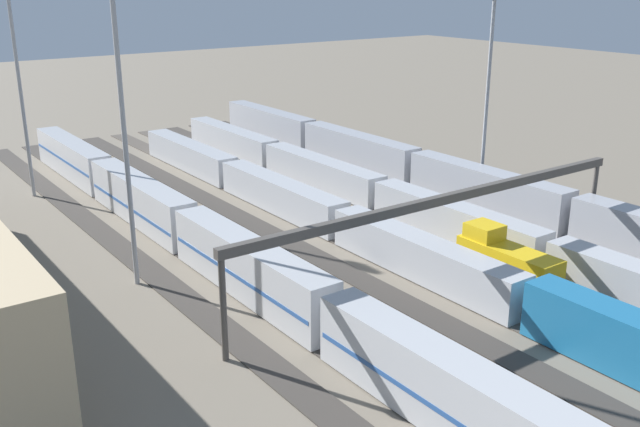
# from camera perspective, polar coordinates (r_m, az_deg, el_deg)

# --- Properties ---
(ground_plane) EXTENTS (400.00, 400.00, 0.00)m
(ground_plane) POSITION_cam_1_polar(r_m,az_deg,el_deg) (72.75, 4.11, -3.25)
(ground_plane) COLOR #756B5B
(track_bed_0) EXTENTS (140.00, 2.80, 0.12)m
(track_bed_0) POSITION_cam_1_polar(r_m,az_deg,el_deg) (86.22, 14.40, -0.24)
(track_bed_0) COLOR #3D3833
(track_bed_0) RESTS_ON ground_plane
(track_bed_1) EXTENTS (140.00, 2.80, 0.12)m
(track_bed_1) POSITION_cam_1_polar(r_m,az_deg,el_deg) (82.60, 12.15, -0.90)
(track_bed_1) COLOR #3D3833
(track_bed_1) RESTS_ON ground_plane
(track_bed_2) EXTENTS (140.00, 2.80, 0.12)m
(track_bed_2) POSITION_cam_1_polar(r_m,az_deg,el_deg) (79.13, 9.69, -1.61)
(track_bed_2) COLOR #3D3833
(track_bed_2) RESTS_ON ground_plane
(track_bed_3) EXTENTS (140.00, 2.80, 0.12)m
(track_bed_3) POSITION_cam_1_polar(r_m,az_deg,el_deg) (75.83, 7.02, -2.38)
(track_bed_3) COLOR #4C443D
(track_bed_3) RESTS_ON ground_plane
(track_bed_4) EXTENTS (140.00, 2.80, 0.12)m
(track_bed_4) POSITION_cam_1_polar(r_m,az_deg,el_deg) (72.73, 4.11, -3.21)
(track_bed_4) COLOR #4C443D
(track_bed_4) RESTS_ON ground_plane
(track_bed_5) EXTENTS (140.00, 2.80, 0.12)m
(track_bed_5) POSITION_cam_1_polar(r_m,az_deg,el_deg) (69.84, 0.94, -4.10)
(track_bed_5) COLOR #3D3833
(track_bed_5) RESTS_ON ground_plane
(track_bed_6) EXTENTS (140.00, 2.80, 0.12)m
(track_bed_6) POSITION_cam_1_polar(r_m,az_deg,el_deg) (67.21, -2.49, -5.05)
(track_bed_6) COLOR #3D3833
(track_bed_6) RESTS_ON ground_plane
(track_bed_7) EXTENTS (140.00, 2.80, 0.12)m
(track_bed_7) POSITION_cam_1_polar(r_m,az_deg,el_deg) (64.85, -6.20, -6.06)
(track_bed_7) COLOR #3D3833
(track_bed_7) RESTS_ON ground_plane
(track_bed_8) EXTENTS (140.00, 2.80, 0.12)m
(track_bed_8) POSITION_cam_1_polar(r_m,az_deg,el_deg) (62.81, -10.19, -7.11)
(track_bed_8) COLOR #3D3833
(track_bed_8) RESTS_ON ground_plane
(train_on_track_4) EXTENTS (90.60, 3.00, 4.40)m
(train_on_track_4) POSITION_cam_1_polar(r_m,az_deg,el_deg) (76.59, 1.18, -0.41)
(train_on_track_4) COLOR #1E6B9E
(train_on_track_4) RESTS_ON ground_plane
(train_on_track_3) EXTENTS (10.00, 3.00, 5.00)m
(train_on_track_3) POSITION_cam_1_polar(r_m,az_deg,el_deg) (66.91, 14.56, -3.83)
(train_on_track_3) COLOR gold
(train_on_track_3) RESTS_ON ground_plane
(train_on_track_7) EXTENTS (119.80, 3.06, 5.00)m
(train_on_track_7) POSITION_cam_1_polar(r_m,az_deg,el_deg) (62.75, -5.66, -4.37)
(train_on_track_7) COLOR #B7BABF
(train_on_track_7) RESTS_ON ground_plane
(train_on_track_0) EXTENTS (119.80, 3.00, 5.00)m
(train_on_track_0) POSITION_cam_1_polar(r_m,az_deg,el_deg) (87.25, 13.08, 1.84)
(train_on_track_0) COLOR #A8AAB2
(train_on_track_0) RESTS_ON ground_plane
(train_on_track_2) EXTENTS (119.80, 3.00, 3.80)m
(train_on_track_2) POSITION_cam_1_polar(r_m,az_deg,el_deg) (77.33, 10.70, -0.60)
(train_on_track_2) COLOR #B7BABF
(train_on_track_2) RESTS_ON ground_plane
(light_mast_1) EXTENTS (2.80, 0.70, 28.60)m
(light_mast_1) POSITION_cam_1_polar(r_m,az_deg,el_deg) (95.38, -23.11, 11.76)
(light_mast_1) COLOR #9EA0A5
(light_mast_1) RESTS_ON ground_plane
(light_mast_2) EXTENTS (2.80, 0.70, 25.40)m
(light_mast_2) POSITION_cam_1_polar(r_m,az_deg,el_deg) (89.20, 13.34, 11.21)
(light_mast_2) COLOR #9EA0A5
(light_mast_2) RESTS_ON ground_plane
(light_mast_3) EXTENTS (2.80, 0.70, 28.37)m
(light_mast_3) POSITION_cam_1_polar(r_m,az_deg,el_deg) (63.11, -15.64, 9.70)
(light_mast_3) COLOR #9EA0A5
(light_mast_3) RESTS_ON ground_plane
(signal_gantry) EXTENTS (0.70, 45.00, 8.80)m
(signal_gantry) POSITION_cam_1_polar(r_m,az_deg,el_deg) (63.31, 10.01, 0.65)
(signal_gantry) COLOR #4C4742
(signal_gantry) RESTS_ON ground_plane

